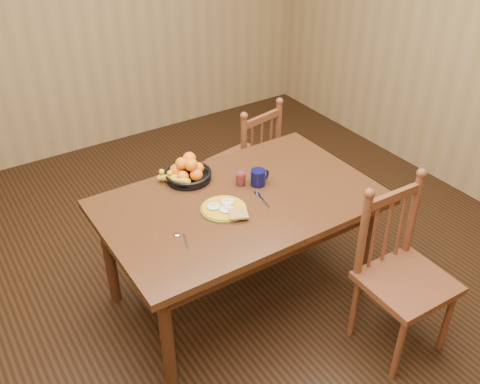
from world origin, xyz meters
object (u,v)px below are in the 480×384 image
dining_table (240,211)px  breakfast_plate (224,208)px  chair_near (402,275)px  coffee_mug (259,177)px  chair_far (247,162)px  fruit_bowl (187,172)px

dining_table → breakfast_plate: bearing=-161.1°
chair_near → coffee_mug: (-0.37, 0.86, 0.31)m
chair_near → breakfast_plate: chair_near is taller
coffee_mug → breakfast_plate: bearing=-159.3°
chair_far → fruit_bowl: (-0.71, -0.40, 0.35)m
dining_table → chair_far: chair_far is taller
coffee_mug → fruit_bowl: size_ratio=0.41×
chair_far → chair_near: 1.55m
chair_far → fruit_bowl: 0.89m
dining_table → breakfast_plate: breakfast_plate is taller
dining_table → chair_near: bearing=-55.1°
chair_near → breakfast_plate: (-0.69, 0.75, 0.27)m
dining_table → breakfast_plate: size_ratio=5.27×
coffee_mug → dining_table: bearing=-158.0°
chair_near → coffee_mug: chair_near is taller
chair_far → breakfast_plate: chair_far is taller
fruit_bowl → coffee_mug: bearing=-40.4°
coffee_mug → fruit_bowl: (-0.33, 0.28, 0.00)m
chair_near → breakfast_plate: bearing=134.0°
chair_far → chair_near: chair_near is taller
breakfast_plate → coffee_mug: size_ratio=2.27×
dining_table → chair_far: size_ratio=1.69×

